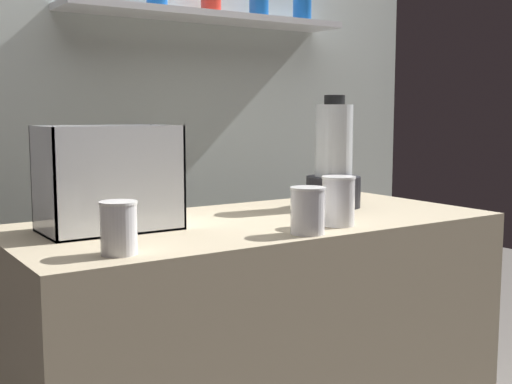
# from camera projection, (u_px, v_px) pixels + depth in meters

# --- Properties ---
(counter) EXTENTS (1.40, 0.64, 0.90)m
(counter) POSITION_uv_depth(u_px,v_px,m) (256.00, 369.00, 1.94)
(counter) COLOR tan
(counter) RESTS_ON ground_plane
(back_wall_unit) EXTENTS (2.60, 0.24, 2.50)m
(back_wall_unit) POSITION_uv_depth(u_px,v_px,m) (146.00, 97.00, 2.47)
(back_wall_unit) COLOR silver
(back_wall_unit) RESTS_ON ground_plane
(carrot_display_bin) EXTENTS (0.34, 0.20, 0.27)m
(carrot_display_bin) POSITION_uv_depth(u_px,v_px,m) (105.00, 196.00, 1.70)
(carrot_display_bin) COLOR white
(carrot_display_bin) RESTS_ON counter
(blender_pitcher) EXTENTS (0.18, 0.18, 0.36)m
(blender_pitcher) POSITION_uv_depth(u_px,v_px,m) (334.00, 164.00, 2.11)
(blender_pitcher) COLOR black
(blender_pitcher) RESTS_ON counter
(juice_cup_beet_far_left) EXTENTS (0.08, 0.08, 0.12)m
(juice_cup_beet_far_left) POSITION_uv_depth(u_px,v_px,m) (119.00, 230.00, 1.42)
(juice_cup_beet_far_left) COLOR white
(juice_cup_beet_far_left) RESTS_ON counter
(juice_cup_beet_left) EXTENTS (0.09, 0.09, 0.12)m
(juice_cup_beet_left) POSITION_uv_depth(u_px,v_px,m) (308.00, 213.00, 1.65)
(juice_cup_beet_left) COLOR white
(juice_cup_beet_left) RESTS_ON counter
(juice_cup_carrot_middle) EXTENTS (0.09, 0.09, 0.13)m
(juice_cup_carrot_middle) POSITION_uv_depth(u_px,v_px,m) (338.00, 203.00, 1.78)
(juice_cup_carrot_middle) COLOR white
(juice_cup_carrot_middle) RESTS_ON counter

